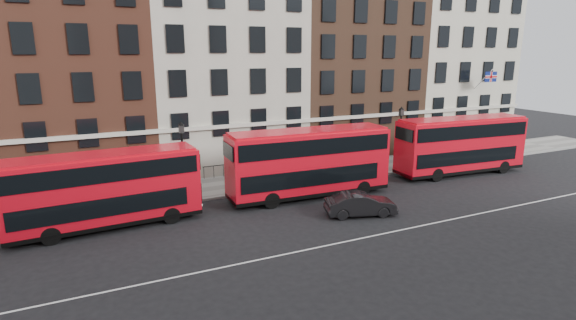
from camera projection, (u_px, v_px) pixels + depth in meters
name	position (u px, v px, depth m)	size (l,w,h in m)	color
ground	(318.00, 230.00, 25.64)	(120.00, 120.00, 0.00)	black
pavement	(252.00, 182.00, 34.83)	(80.00, 5.00, 0.15)	slate
kerb	(264.00, 191.00, 32.63)	(80.00, 0.30, 0.16)	gray
road_centre_line	(337.00, 243.00, 23.88)	(70.00, 0.12, 0.01)	white
building_terrace	(216.00, 48.00, 38.77)	(64.00, 11.95, 22.00)	#B0A799
bus_b	(105.00, 189.00, 25.49)	(10.64, 3.12, 4.42)	red
bus_c	(308.00, 161.00, 30.94)	(11.51, 3.27, 4.79)	red
bus_d	(461.00, 144.00, 36.86)	(11.42, 3.57, 4.72)	red
car_front	(361.00, 204.00, 27.84)	(1.53, 4.40, 1.45)	black
lamp_post_left	(183.00, 157.00, 29.98)	(0.44, 0.44, 5.33)	black
lamp_post_right	(400.00, 135.00, 37.90)	(0.44, 0.44, 5.33)	black
traffic_light	(506.00, 133.00, 42.59)	(0.25, 0.45, 3.27)	black
iron_railings	(242.00, 168.00, 36.62)	(6.60, 0.06, 1.00)	black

